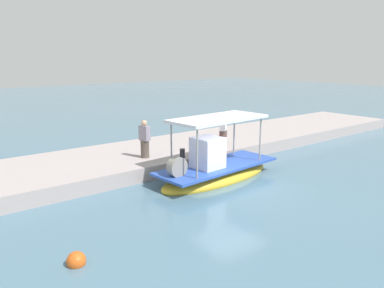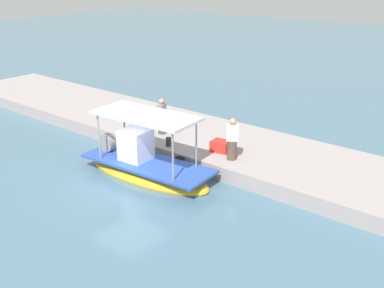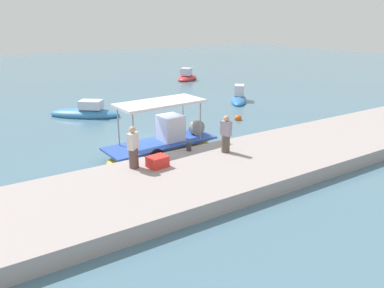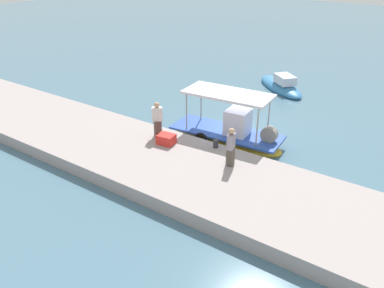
{
  "view_description": "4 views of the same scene",
  "coord_description": "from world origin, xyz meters",
  "px_view_note": "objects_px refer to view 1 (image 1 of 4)",
  "views": [
    {
      "loc": [
        10.14,
        10.57,
        5.06
      ],
      "look_at": [
        -0.16,
        -2.63,
        1.21
      ],
      "focal_mm": 35.16,
      "sensor_mm": 36.0,
      "label": 1
    },
    {
      "loc": [
        -12.33,
        11.23,
        8.02
      ],
      "look_at": [
        -0.58,
        -3.3,
        0.78
      ],
      "focal_mm": 42.78,
      "sensor_mm": 36.0,
      "label": 2
    },
    {
      "loc": [
        -8.23,
        -16.48,
        6.49
      ],
      "look_at": [
        -0.08,
        -3.63,
        1.28
      ],
      "focal_mm": 34.56,
      "sensor_mm": 36.0,
      "label": 3
    },
    {
      "loc": [
        8.36,
        -16.51,
        8.93
      ],
      "look_at": [
        -0.51,
        -3.51,
        0.89
      ],
      "focal_mm": 36.11,
      "sensor_mm": 36.0,
      "label": 4
    }
  ],
  "objects_px": {
    "main_fishing_boat": "(216,169)",
    "cargo_crate": "(205,142)",
    "mooring_bollard": "(182,153)",
    "fisherman_by_crate": "(223,131)",
    "marker_buoy": "(76,261)",
    "fisherman_near_bollard": "(145,141)"
  },
  "relations": [
    {
      "from": "main_fishing_boat",
      "to": "cargo_crate",
      "type": "bearing_deg",
      "value": -121.75
    },
    {
      "from": "marker_buoy",
      "to": "cargo_crate",
      "type": "bearing_deg",
      "value": -147.25
    },
    {
      "from": "fisherman_by_crate",
      "to": "main_fishing_boat",
      "type": "bearing_deg",
      "value": 42.46
    },
    {
      "from": "fisherman_by_crate",
      "to": "cargo_crate",
      "type": "distance_m",
      "value": 1.12
    },
    {
      "from": "mooring_bollard",
      "to": "cargo_crate",
      "type": "relative_size",
      "value": 0.51
    },
    {
      "from": "marker_buoy",
      "to": "mooring_bollard",
      "type": "bearing_deg",
      "value": -144.98
    },
    {
      "from": "main_fishing_boat",
      "to": "mooring_bollard",
      "type": "distance_m",
      "value": 1.93
    },
    {
      "from": "main_fishing_boat",
      "to": "marker_buoy",
      "type": "distance_m",
      "value": 7.87
    },
    {
      "from": "mooring_bollard",
      "to": "cargo_crate",
      "type": "xyz_separation_m",
      "value": [
        -2.14,
        -0.98,
        0.03
      ]
    },
    {
      "from": "fisherman_near_bollard",
      "to": "mooring_bollard",
      "type": "relative_size",
      "value": 4.29
    },
    {
      "from": "mooring_bollard",
      "to": "marker_buoy",
      "type": "height_order",
      "value": "mooring_bollard"
    },
    {
      "from": "fisherman_near_bollard",
      "to": "mooring_bollard",
      "type": "height_order",
      "value": "fisherman_near_bollard"
    },
    {
      "from": "cargo_crate",
      "to": "marker_buoy",
      "type": "distance_m",
      "value": 10.76
    },
    {
      "from": "mooring_bollard",
      "to": "fisherman_by_crate",
      "type": "bearing_deg",
      "value": -169.86
    },
    {
      "from": "main_fishing_boat",
      "to": "fisherman_by_crate",
      "type": "xyz_separation_m",
      "value": [
        -2.61,
        -2.39,
        0.99
      ]
    },
    {
      "from": "cargo_crate",
      "to": "marker_buoy",
      "type": "bearing_deg",
      "value": 32.75
    },
    {
      "from": "fisherman_by_crate",
      "to": "mooring_bollard",
      "type": "bearing_deg",
      "value": 10.14
    },
    {
      "from": "fisherman_near_bollard",
      "to": "fisherman_by_crate",
      "type": "xyz_separation_m",
      "value": [
        -4.34,
        0.51,
        0.02
      ]
    },
    {
      "from": "main_fishing_boat",
      "to": "marker_buoy",
      "type": "height_order",
      "value": "main_fishing_boat"
    },
    {
      "from": "main_fishing_boat",
      "to": "mooring_bollard",
      "type": "xyz_separation_m",
      "value": [
        0.39,
        -1.85,
        0.39
      ]
    },
    {
      "from": "marker_buoy",
      "to": "fisherman_by_crate",
      "type": "bearing_deg",
      "value": -151.51
    },
    {
      "from": "cargo_crate",
      "to": "fisherman_by_crate",
      "type": "bearing_deg",
      "value": 152.56
    }
  ]
}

